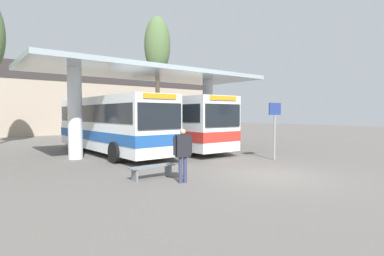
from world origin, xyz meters
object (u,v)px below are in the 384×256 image
(waiting_bench_near_pillar, at_px, (152,169))
(poplar_tree_behind_right, at_px, (157,47))
(transit_bus_left_bay, at_px, (110,123))
(info_sign_platform, at_px, (275,119))
(pedestrian_waiting, at_px, (183,150))
(parked_car_street, at_px, (145,124))
(transit_bus_center_bay, at_px, (161,121))

(waiting_bench_near_pillar, distance_m, poplar_tree_behind_right, 18.39)
(transit_bus_left_bay, height_order, poplar_tree_behind_right, poplar_tree_behind_right)
(info_sign_platform, distance_m, pedestrian_waiting, 6.71)
(pedestrian_waiting, relative_size, poplar_tree_behind_right, 0.16)
(pedestrian_waiting, bearing_deg, info_sign_platform, 26.16)
(poplar_tree_behind_right, bearing_deg, parked_car_street, 68.28)
(pedestrian_waiting, xyz_separation_m, poplar_tree_behind_right, (8.39, 15.23, 7.18))
(info_sign_platform, xyz_separation_m, pedestrian_waiting, (-6.54, -1.17, -0.93))
(transit_bus_center_bay, relative_size, waiting_bench_near_pillar, 7.18)
(waiting_bench_near_pillar, distance_m, parked_car_street, 25.62)
(parked_car_street, bearing_deg, poplar_tree_behind_right, -114.78)
(info_sign_platform, height_order, poplar_tree_behind_right, poplar_tree_behind_right)
(transit_bus_left_bay, relative_size, pedestrian_waiting, 5.85)
(transit_bus_center_bay, relative_size, parked_car_street, 2.85)
(pedestrian_waiting, bearing_deg, transit_bus_center_bay, 77.79)
(poplar_tree_behind_right, xyz_separation_m, parked_car_street, (3.37, 8.47, -7.25))
(transit_bus_left_bay, xyz_separation_m, parked_car_street, (10.74, 15.27, -0.76))
(transit_bus_left_bay, distance_m, waiting_bench_near_pillar, 7.52)
(transit_bus_center_bay, bearing_deg, transit_bus_left_bay, 11.57)
(pedestrian_waiting, distance_m, parked_car_street, 26.46)
(info_sign_platform, xyz_separation_m, poplar_tree_behind_right, (1.85, 14.06, 6.25))
(transit_bus_left_bay, bearing_deg, parked_car_street, -126.10)
(info_sign_platform, bearing_deg, transit_bus_center_bay, 101.47)
(poplar_tree_behind_right, distance_m, parked_car_street, 11.65)
(transit_bus_center_bay, relative_size, info_sign_platform, 4.31)
(pedestrian_waiting, xyz_separation_m, parked_car_street, (11.76, 23.70, -0.08))
(pedestrian_waiting, relative_size, parked_car_street, 0.42)
(transit_bus_left_bay, distance_m, info_sign_platform, 9.12)
(transit_bus_center_bay, height_order, pedestrian_waiting, transit_bus_center_bay)
(pedestrian_waiting, bearing_deg, waiting_bench_near_pillar, 127.40)
(waiting_bench_near_pillar, relative_size, poplar_tree_behind_right, 0.16)
(transit_bus_center_bay, xyz_separation_m, info_sign_platform, (1.62, -7.99, 0.23))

